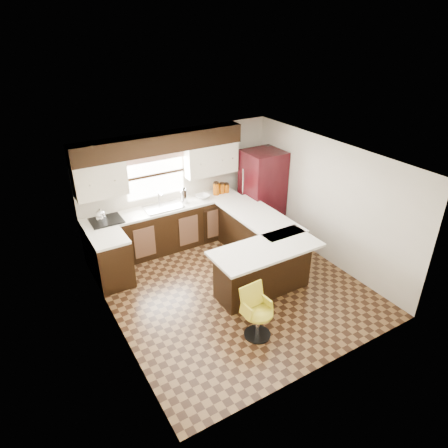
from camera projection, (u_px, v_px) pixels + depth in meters
floor at (234, 287)px, 7.22m from camera, size 4.40×4.40×0.00m
ceiling at (235, 160)px, 6.11m from camera, size 4.40×4.40×0.00m
wall_back at (179, 186)px, 8.34m from camera, size 4.40×0.00×4.40m
wall_front at (328, 300)px, 4.99m from camera, size 4.40×0.00×4.40m
wall_left at (110, 264)px, 5.71m from camera, size 0.00×4.40×4.40m
wall_right at (327, 202)px, 7.62m from camera, size 0.00×4.40×4.40m
base_cab_back at (167, 228)px, 8.26m from camera, size 3.30×0.60×0.90m
base_cab_left at (112, 261)px, 7.15m from camera, size 0.60×0.70×0.90m
counter_back at (165, 208)px, 8.04m from camera, size 3.30×0.60×0.04m
counter_left at (108, 239)px, 6.93m from camera, size 0.60×0.70×0.04m
soffit at (160, 143)px, 7.55m from camera, size 3.40×0.35×0.36m
upper_cab_left at (100, 180)px, 7.23m from camera, size 0.94×0.35×0.64m
upper_cab_right at (211, 159)px, 8.27m from camera, size 1.14×0.35×0.64m
window_pane at (155, 175)px, 7.94m from camera, size 1.20×0.02×0.90m
valance at (154, 156)px, 7.73m from camera, size 1.30×0.06×0.18m
sink at (163, 207)px, 7.98m from camera, size 0.75×0.45×0.03m
dishwasher at (216, 223)px, 8.50m from camera, size 0.58×0.03×0.78m
cooktop at (106, 221)px, 7.46m from camera, size 0.58×0.50×0.02m
peninsula_long at (256, 238)px, 7.90m from camera, size 0.60×1.95×0.90m
peninsula_return at (263, 270)px, 6.92m from camera, size 1.65×0.60×0.90m
counter_pen_long at (259, 216)px, 7.70m from camera, size 0.84×1.95×0.04m
counter_pen_return at (266, 249)px, 6.62m from camera, size 1.89×0.84×0.04m
refrigerator at (262, 192)px, 8.72m from camera, size 0.80×0.77×1.86m
bar_chair at (258, 314)px, 5.94m from camera, size 0.48×0.48×0.84m
kettle at (100, 215)px, 7.36m from camera, size 0.18×0.18×0.25m
percolator at (184, 196)px, 8.15m from camera, size 0.14×0.14×0.29m
mixing_bowl at (203, 197)px, 8.40m from camera, size 0.32×0.32×0.07m
canister_large at (216, 189)px, 8.53m from camera, size 0.14×0.14×0.25m
canister_med at (222, 189)px, 8.60m from camera, size 0.12×0.12×0.21m
canister_small at (226, 188)px, 8.65m from camera, size 0.14×0.14×0.18m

